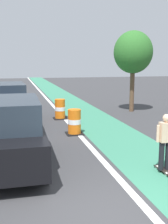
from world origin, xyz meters
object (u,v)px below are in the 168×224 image
object	(u,v)px
skateboarder_on_lane	(165,141)
parked_suv_second	(9,103)
traffic_barrel_front	(74,122)
street_tree_sidewalk	(133,53)
traffic_barrel_mid	(60,109)
parked_suv_nearest	(12,132)

from	to	relation	value
skateboarder_on_lane	parked_suv_second	world-z (taller)	parked_suv_second
traffic_barrel_front	street_tree_sidewalk	distance (m)	7.30
traffic_barrel_front	traffic_barrel_mid	xyz separation A→B (m)	(-0.07, 3.41, 0.00)
skateboarder_on_lane	parked_suv_second	size ratio (longest dim) A/B	0.36
parked_suv_second	traffic_barrel_mid	size ratio (longest dim) A/B	4.29
parked_suv_second	traffic_barrel_front	xyz separation A→B (m)	(2.79, -3.06, -0.50)
traffic_barrel_front	traffic_barrel_mid	distance (m)	3.41
parked_suv_nearest	skateboarder_on_lane	bearing A→B (deg)	-20.92
traffic_barrel_mid	parked_suv_nearest	bearing A→B (deg)	-111.02
skateboarder_on_lane	traffic_barrel_mid	xyz separation A→B (m)	(-1.66, 8.16, -0.38)
skateboarder_on_lane	traffic_barrel_front	xyz separation A→B (m)	(-1.58, 4.75, -0.38)
parked_suv_nearest	street_tree_sidewalk	world-z (taller)	street_tree_sidewalk
skateboarder_on_lane	traffic_barrel_mid	distance (m)	8.34
skateboarder_on_lane	parked_suv_nearest	world-z (taller)	parked_suv_nearest
parked_suv_nearest	traffic_barrel_mid	distance (m)	7.05
traffic_barrel_mid	skateboarder_on_lane	bearing A→B (deg)	-78.51
skateboarder_on_lane	parked_suv_second	distance (m)	8.95
traffic_barrel_front	street_tree_sidewalk	world-z (taller)	street_tree_sidewalk
parked_suv_nearest	traffic_barrel_mid	size ratio (longest dim) A/B	4.25
parked_suv_second	skateboarder_on_lane	bearing A→B (deg)	-60.77
parked_suv_nearest	traffic_barrel_front	bearing A→B (deg)	50.50
parked_suv_nearest	parked_suv_second	size ratio (longest dim) A/B	0.99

